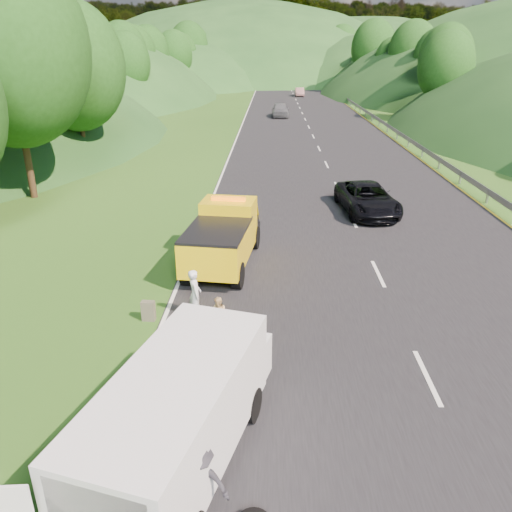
{
  "coord_description": "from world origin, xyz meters",
  "views": [
    {
      "loc": [
        -0.82,
        -12.09,
        7.32
      ],
      "look_at": [
        -1.26,
        2.4,
        1.3
      ],
      "focal_mm": 35.0,
      "sensor_mm": 36.0,
      "label": 1
    }
  ],
  "objects_px": {
    "tow_truck": "(224,236)",
    "child": "(220,330)",
    "woman": "(196,318)",
    "passing_suv": "(366,213)",
    "suitcase": "(148,311)",
    "white_van": "(181,412)"
  },
  "relations": [
    {
      "from": "tow_truck",
      "to": "passing_suv",
      "type": "xyz_separation_m",
      "value": [
        6.32,
        6.45,
        -1.12
      ]
    },
    {
      "from": "white_van",
      "to": "child",
      "type": "xyz_separation_m",
      "value": [
        0.2,
        4.87,
        -1.21
      ]
    },
    {
      "from": "child",
      "to": "tow_truck",
      "type": "bearing_deg",
      "value": 125.16
    },
    {
      "from": "woman",
      "to": "passing_suv",
      "type": "xyz_separation_m",
      "value": [
        6.79,
        10.46,
        0.0
      ]
    },
    {
      "from": "tow_truck",
      "to": "child",
      "type": "bearing_deg",
      "value": -79.62
    },
    {
      "from": "tow_truck",
      "to": "suitcase",
      "type": "xyz_separation_m",
      "value": [
        -1.83,
        -4.16,
        -0.81
      ]
    },
    {
      "from": "white_van",
      "to": "child",
      "type": "bearing_deg",
      "value": 103.05
    },
    {
      "from": "white_van",
      "to": "woman",
      "type": "xyz_separation_m",
      "value": [
        -0.56,
        5.54,
        -1.21
      ]
    },
    {
      "from": "tow_truck",
      "to": "woman",
      "type": "bearing_deg",
      "value": -89.82
    },
    {
      "from": "tow_truck",
      "to": "woman",
      "type": "relative_size",
      "value": 3.6
    },
    {
      "from": "passing_suv",
      "to": "tow_truck",
      "type": "bearing_deg",
      "value": -140.17
    },
    {
      "from": "suitcase",
      "to": "white_van",
      "type": "bearing_deg",
      "value": -70.42
    },
    {
      "from": "tow_truck",
      "to": "child",
      "type": "distance_m",
      "value": 4.81
    },
    {
      "from": "woman",
      "to": "suitcase",
      "type": "xyz_separation_m",
      "value": [
        -1.36,
        -0.16,
        0.3
      ]
    },
    {
      "from": "woman",
      "to": "passing_suv",
      "type": "distance_m",
      "value": 12.47
    },
    {
      "from": "woman",
      "to": "suitcase",
      "type": "bearing_deg",
      "value": 81.05
    },
    {
      "from": "passing_suv",
      "to": "suitcase",
      "type": "bearing_deg",
      "value": -133.3
    },
    {
      "from": "white_van",
      "to": "suitcase",
      "type": "distance_m",
      "value": 5.79
    },
    {
      "from": "white_van",
      "to": "woman",
      "type": "relative_size",
      "value": 4.24
    },
    {
      "from": "tow_truck",
      "to": "suitcase",
      "type": "bearing_deg",
      "value": -106.84
    },
    {
      "from": "suitcase",
      "to": "passing_suv",
      "type": "bearing_deg",
      "value": 52.48
    },
    {
      "from": "white_van",
      "to": "child",
      "type": "relative_size",
      "value": 6.5
    }
  ]
}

